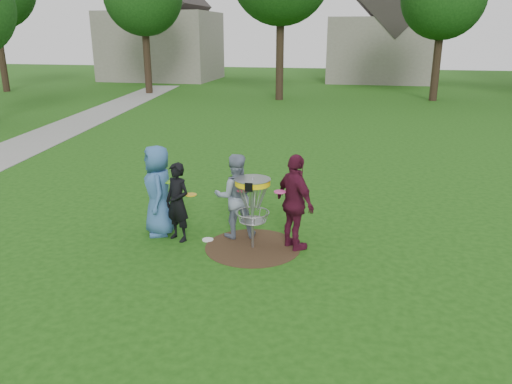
% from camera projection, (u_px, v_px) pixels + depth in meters
% --- Properties ---
extents(ground, '(100.00, 100.00, 0.00)m').
position_uv_depth(ground, '(253.00, 247.00, 9.39)').
color(ground, '#19470F').
rests_on(ground, ground).
extents(dirt_patch, '(1.80, 1.80, 0.01)m').
position_uv_depth(dirt_patch, '(253.00, 247.00, 9.39)').
color(dirt_patch, '#47331E').
rests_on(dirt_patch, ground).
extents(concrete_path, '(7.75, 39.92, 0.02)m').
position_uv_depth(concrete_path, '(38.00, 140.00, 18.79)').
color(concrete_path, '#9E9E99').
rests_on(concrete_path, ground).
extents(player_blue, '(0.90, 1.04, 1.80)m').
position_uv_depth(player_blue, '(158.00, 191.00, 9.77)').
color(player_blue, '#38629A').
rests_on(player_blue, ground).
extents(player_black, '(0.67, 0.58, 1.54)m').
position_uv_depth(player_black, '(178.00, 202.00, 9.51)').
color(player_black, black).
rests_on(player_black, ground).
extents(player_grey, '(0.98, 0.87, 1.67)m').
position_uv_depth(player_grey, '(235.00, 196.00, 9.66)').
color(player_grey, '#7F8CA3').
rests_on(player_grey, ground).
extents(player_maroon, '(1.03, 1.08, 1.80)m').
position_uv_depth(player_maroon, '(295.00, 203.00, 9.08)').
color(player_maroon, '#521229').
rests_on(player_maroon, ground).
extents(disc_on_grass, '(0.22, 0.22, 0.02)m').
position_uv_depth(disc_on_grass, '(208.00, 240.00, 9.71)').
color(disc_on_grass, white).
rests_on(disc_on_grass, ground).
extents(disc_golf_basket, '(0.66, 0.67, 1.38)m').
position_uv_depth(disc_golf_basket, '(253.00, 196.00, 9.08)').
color(disc_golf_basket, '#9EA0A5').
rests_on(disc_golf_basket, ground).
extents(held_discs, '(2.39, 0.43, 0.18)m').
position_uv_depth(held_discs, '(220.00, 190.00, 9.35)').
color(held_discs, '#72D217').
rests_on(held_discs, ground).
extents(house_row, '(44.50, 10.65, 11.62)m').
position_uv_depth(house_row, '(405.00, 29.00, 38.02)').
color(house_row, gray).
rests_on(house_row, ground).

